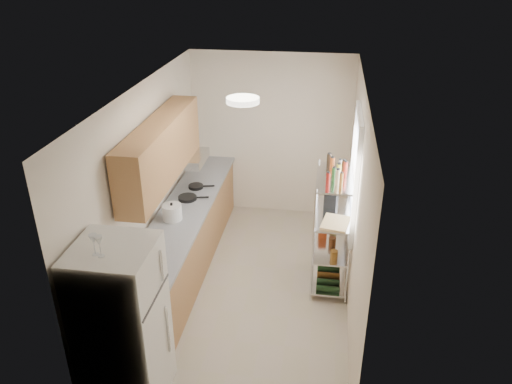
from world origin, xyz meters
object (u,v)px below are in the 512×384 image
(rice_cooker, at_px, (172,212))
(cutting_board, at_px, (335,223))
(refrigerator, at_px, (123,326))
(espresso_machine, at_px, (332,195))
(frying_pan_large, at_px, (187,198))

(rice_cooker, distance_m, cutting_board, 2.01)
(cutting_board, bearing_deg, refrigerator, -135.13)
(rice_cooker, relative_size, espresso_machine, 0.90)
(rice_cooker, distance_m, frying_pan_large, 0.56)
(rice_cooker, relative_size, frying_pan_large, 0.97)
(refrigerator, xyz_separation_m, espresso_machine, (1.85, 2.39, 0.30))
(frying_pan_large, distance_m, espresso_machine, 1.93)
(refrigerator, relative_size, cutting_board, 4.36)
(cutting_board, distance_m, espresso_machine, 0.51)
(cutting_board, relative_size, espresso_machine, 1.45)
(rice_cooker, relative_size, cutting_board, 0.63)
(refrigerator, relative_size, rice_cooker, 6.96)
(espresso_machine, bearing_deg, rice_cooker, -157.68)
(rice_cooker, xyz_separation_m, cutting_board, (2.01, -0.01, 0.03))
(cutting_board, bearing_deg, espresso_machine, 97.07)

